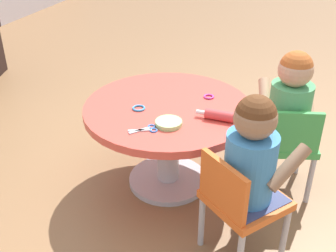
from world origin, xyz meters
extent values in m
plane|color=olive|center=(0.00, 0.00, 0.00)|extent=(10.00, 10.00, 0.00)
cylinder|color=silver|center=(0.00, 0.00, 0.01)|extent=(0.44, 0.44, 0.03)
cylinder|color=silver|center=(0.00, 0.00, 0.22)|extent=(0.12, 0.12, 0.45)
cylinder|color=#D84C3F|center=(0.00, 0.00, 0.47)|extent=(0.87, 0.87, 0.04)
cylinder|color=#B7B7BC|center=(-0.34, -0.68, 0.14)|extent=(0.03, 0.03, 0.28)
cylinder|color=#B7B7BC|center=(-0.18, -0.47, 0.14)|extent=(0.03, 0.03, 0.28)
cylinder|color=#B7B7BC|center=(-0.39, -0.31, 0.14)|extent=(0.03, 0.03, 0.28)
cube|color=orange|center=(-0.36, -0.49, 0.30)|extent=(0.42, 0.42, 0.04)
cube|color=orange|center=(-0.47, -0.41, 0.43)|extent=(0.18, 0.23, 0.22)
cube|color=#3F4772|center=(-0.36, -0.49, 0.30)|extent=(0.38, 0.38, 0.04)
cylinder|color=#3F8CCC|center=(-0.36, -0.49, 0.47)|extent=(0.21, 0.21, 0.30)
sphere|color=#997051|center=(-0.36, -0.49, 0.70)|extent=(0.17, 0.17, 0.17)
sphere|color=#593319|center=(-0.36, -0.49, 0.71)|extent=(0.16, 0.16, 0.16)
cylinder|color=#997051|center=(-0.35, -0.64, 0.49)|extent=(0.20, 0.17, 0.17)
cylinder|color=#997051|center=(-0.22, -0.46, 0.49)|extent=(0.20, 0.17, 0.17)
cylinder|color=#B7B7BC|center=(0.35, -0.67, 0.14)|extent=(0.03, 0.03, 0.28)
cylinder|color=#B7B7BC|center=(0.27, -0.42, 0.14)|extent=(0.03, 0.03, 0.28)
cylinder|color=#B7B7BC|center=(0.10, -0.75, 0.14)|extent=(0.03, 0.03, 0.28)
cylinder|color=#B7B7BC|center=(0.02, -0.50, 0.14)|extent=(0.03, 0.03, 0.28)
cube|color=green|center=(0.18, -0.59, 0.30)|extent=(0.38, 0.38, 0.04)
cube|color=green|center=(0.06, -0.63, 0.43)|extent=(0.10, 0.26, 0.22)
cube|color=#3F4772|center=(0.18, -0.59, 0.30)|extent=(0.35, 0.33, 0.04)
cylinder|color=#4CA566|center=(0.18, -0.59, 0.47)|extent=(0.21, 0.21, 0.30)
sphere|color=tan|center=(0.18, -0.59, 0.70)|extent=(0.17, 0.17, 0.17)
sphere|color=#B25926|center=(0.18, -0.59, 0.71)|extent=(0.16, 0.16, 0.16)
cylinder|color=tan|center=(0.31, -0.66, 0.49)|extent=(0.22, 0.12, 0.17)
cylinder|color=tan|center=(0.25, -0.45, 0.49)|extent=(0.22, 0.12, 0.17)
cylinder|color=#D83F3F|center=(-0.05, -0.28, 0.51)|extent=(0.05, 0.14, 0.05)
cylinder|color=white|center=(-0.06, -0.19, 0.51)|extent=(0.02, 0.05, 0.02)
cylinder|color=white|center=(-0.05, -0.38, 0.51)|extent=(0.02, 0.05, 0.02)
cube|color=silver|center=(-0.28, 0.03, 0.49)|extent=(0.09, 0.08, 0.01)
cube|color=silver|center=(-0.28, 0.03, 0.49)|extent=(0.06, 0.10, 0.01)
torus|color=#3F72CC|center=(-0.23, -0.01, 0.49)|extent=(0.05, 0.05, 0.01)
torus|color=#3F72CC|center=(-0.26, -0.03, 0.49)|extent=(0.05, 0.05, 0.01)
cylinder|color=#B2E58C|center=(-0.19, -0.07, 0.50)|extent=(0.13, 0.13, 0.02)
torus|color=#3F99D8|center=(-0.09, 0.12, 0.49)|extent=(0.07, 0.07, 0.01)
torus|color=#D83FA5|center=(0.17, -0.17, 0.49)|extent=(0.06, 0.06, 0.01)
camera|label=1|loc=(-1.78, -0.68, 1.46)|focal=44.70mm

